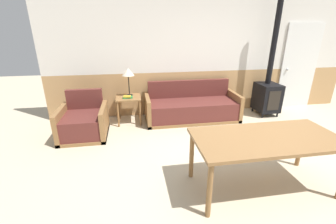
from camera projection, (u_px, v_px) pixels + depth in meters
ground_plane at (261, 174)px, 3.19m from camera, size 16.00×16.00×0.00m
wall_back at (207, 55)px, 5.13m from camera, size 7.20×0.06×2.70m
couch at (192, 108)px, 5.00m from camera, size 2.04×0.80×0.82m
armchair at (84, 123)px, 4.24m from camera, size 0.84×0.87×0.82m
side_table at (129, 101)px, 4.78m from camera, size 0.51×0.51×0.57m
table_lamp at (128, 73)px, 4.65m from camera, size 0.26×0.26×0.59m
book_stack at (128, 97)px, 4.65m from camera, size 0.20×0.14×0.05m
dining_table at (267, 142)px, 2.71m from camera, size 1.77×0.84×0.72m
wood_stove at (268, 90)px, 5.20m from camera, size 0.47×0.56×2.58m
entry_door at (299, 67)px, 5.56m from camera, size 0.94×0.09×2.05m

